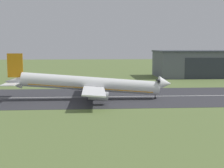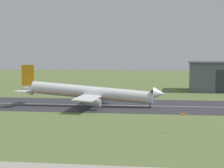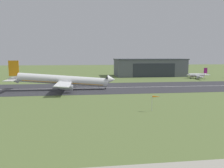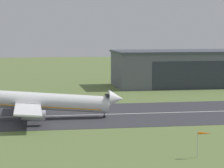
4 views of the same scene
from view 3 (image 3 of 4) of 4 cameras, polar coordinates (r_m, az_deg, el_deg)
name	(u,v)px [view 3 (image 3 of 4)]	position (r m, az deg, el deg)	size (l,w,h in m)	color
ground_plane	(43,123)	(64.04, -17.47, -9.65)	(753.57, 753.57, 0.00)	olive
runway_strip	(64,89)	(125.87, -12.37, -1.16)	(513.57, 43.59, 0.06)	#333338
runway_centreline	(64,88)	(125.87, -12.37, -1.14)	(462.22, 0.70, 0.01)	silver
hangar_building	(149,67)	(204.05, 9.71, 4.34)	(62.98, 29.46, 15.66)	slate
airplane_landing	(63,80)	(120.28, -12.63, 0.97)	(57.46, 43.35, 15.91)	white
airplane_parked_west	(197,75)	(189.36, 21.29, 2.16)	(18.21, 24.06, 8.64)	white
windsock_pole	(156,97)	(73.86, 11.41, -3.42)	(2.62, 1.57, 5.26)	#B7B7BC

